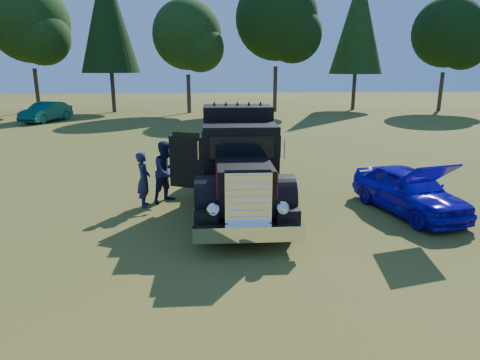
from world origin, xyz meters
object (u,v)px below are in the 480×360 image
hotrod_coupe (409,190)px  spectator_near (144,180)px  distant_teal_car (46,112)px  diamond_t_truck (239,167)px  spectator_far (166,172)px

hotrod_coupe → spectator_near: hotrod_coupe is taller
hotrod_coupe → distant_teal_car: hotrod_coupe is taller
distant_teal_car → spectator_near: bearing=-46.1°
diamond_t_truck → spectator_far: 2.43m
diamond_t_truck → distant_teal_car: size_ratio=1.57×
hotrod_coupe → distant_teal_car: 29.05m
spectator_near → spectator_far: size_ratio=0.88×
spectator_near → distant_teal_car: spectator_near is taller
hotrod_coupe → spectator_near: (-7.75, 1.08, 0.17)m
hotrod_coupe → spectator_near: 7.82m
spectator_far → distant_teal_car: bearing=73.5°
distant_teal_car → hotrod_coupe: bearing=-33.2°
spectator_near → spectator_far: bearing=-54.4°
hotrod_coupe → spectator_far: (-7.11, 1.57, 0.29)m
diamond_t_truck → spectator_near: size_ratio=4.25×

